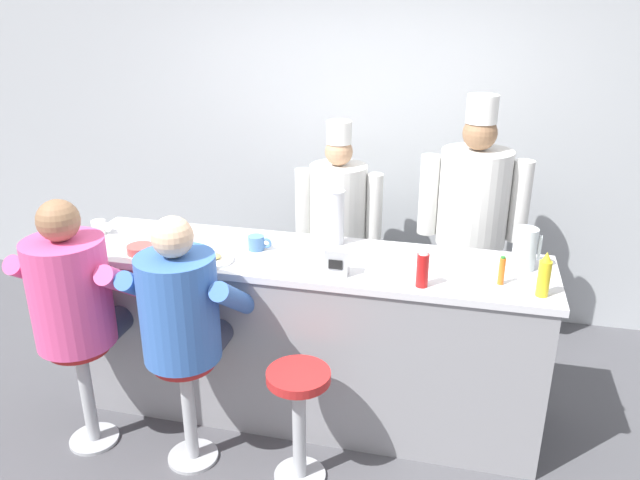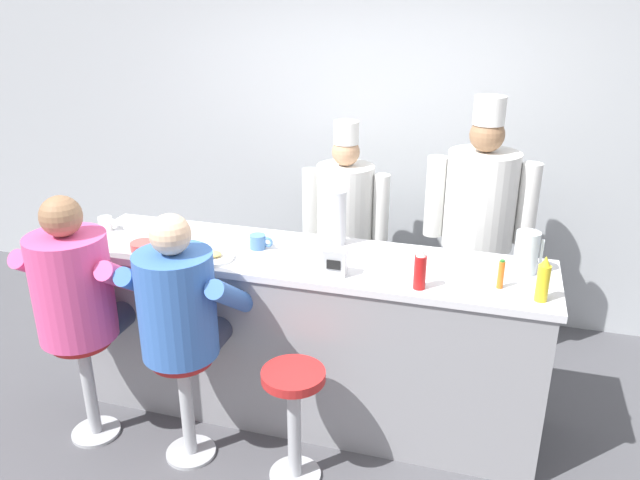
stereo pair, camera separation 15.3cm
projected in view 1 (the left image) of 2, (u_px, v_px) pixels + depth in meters
ground_plane at (291, 442)px, 3.66m from camera, size 20.00×20.00×0.00m
wall_back at (356, 143)px, 4.88m from camera, size 10.00×0.06×2.70m
diner_counter at (305, 335)px, 3.77m from camera, size 2.79×0.68×1.05m
ketchup_bottle_red at (423, 267)px, 3.16m from camera, size 0.06×0.06×0.23m
mustard_bottle_yellow at (544, 276)px, 3.06m from camera, size 0.06×0.06×0.24m
hot_sauce_bottle_orange at (502, 271)px, 3.20m from camera, size 0.03×0.03×0.15m
water_pitcher_clear at (525, 249)px, 3.37m from camera, size 0.15×0.13×0.23m
breakfast_plate at (211, 259)px, 3.49m from camera, size 0.25×0.25×0.05m
cereal_bowl at (140, 249)px, 3.60m from camera, size 0.15×0.15×0.05m
coffee_mug_blue at (257, 243)px, 3.64m from camera, size 0.14×0.10×0.08m
coffee_mug_white at (99, 227)px, 3.88m from camera, size 0.13×0.09×0.09m
cup_stack_steel at (337, 217)px, 3.68m from camera, size 0.10×0.10×0.33m
napkin_dispenser_chrome at (337, 262)px, 3.31m from camera, size 0.12×0.07×0.15m
diner_seated_pink at (75, 297)px, 3.36m from camera, size 0.64×0.63×1.49m
diner_seated_blue at (183, 313)px, 3.22m from camera, size 0.61×0.61×1.45m
empty_stool_round at (299, 408)px, 3.23m from camera, size 0.33×0.33×0.67m
cook_in_whites_near at (338, 222)px, 4.52m from camera, size 0.64×0.41×1.63m
cook_in_whites_far at (472, 220)px, 4.21m from camera, size 0.72×0.46×1.86m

